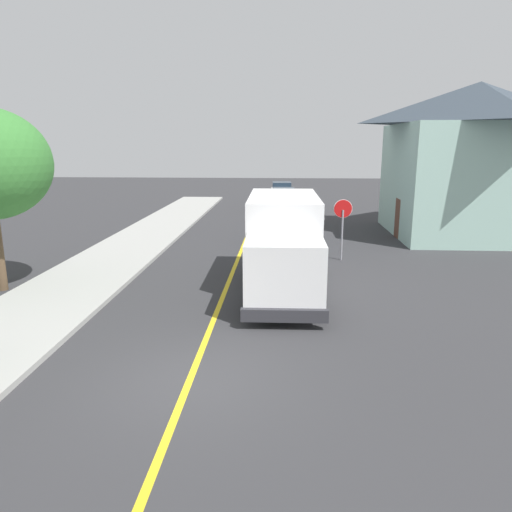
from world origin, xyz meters
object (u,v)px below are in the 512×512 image
object	(u,v)px
parked_car_furthest	(282,192)
parked_car_far	(283,200)
box_truck	(283,239)
parked_car_near	(282,228)
stop_sign	(343,218)
parked_car_mid	(289,212)
house_across_street	(473,158)

from	to	relation	value
parked_car_furthest	parked_car_far	bearing A→B (deg)	-88.43
box_truck	parked_car_near	xyz separation A→B (m)	(-0.07, 7.70, -0.97)
parked_car_near	stop_sign	bearing A→B (deg)	-52.33
parked_car_furthest	stop_sign	size ratio (longest dim) A/B	1.68
parked_car_far	stop_sign	world-z (taller)	stop_sign
parked_car_near	parked_car_far	distance (m)	12.04
parked_car_far	parked_car_mid	bearing A→B (deg)	-86.79
parked_car_mid	parked_car_furthest	distance (m)	11.74
box_truck	stop_sign	distance (m)	5.01
box_truck	parked_car_furthest	bearing A→B (deg)	90.41
parked_car_near	house_across_street	world-z (taller)	house_across_street
house_across_street	parked_car_near	bearing A→B (deg)	-164.45
parked_car_near	parked_car_far	world-z (taller)	same
parked_car_furthest	house_across_street	distance (m)	18.35
box_truck	house_across_street	world-z (taller)	house_across_street
box_truck	stop_sign	xyz separation A→B (m)	(2.54, 4.32, 0.09)
box_truck	parked_car_near	bearing A→B (deg)	90.56
parked_car_near	stop_sign	size ratio (longest dim) A/B	1.67
box_truck	parked_car_far	size ratio (longest dim) A/B	1.64
parked_car_near	stop_sign	distance (m)	4.41
parked_car_near	parked_car_far	xyz separation A→B (m)	(0.05, 12.04, 0.00)
parked_car_furthest	house_across_street	size ratio (longest dim) A/B	0.50
house_across_street	parked_car_far	bearing A→B (deg)	137.94
parked_car_near	parked_car_far	bearing A→B (deg)	89.77
box_truck	stop_sign	bearing A→B (deg)	59.52
parked_car_near	box_truck	bearing A→B (deg)	-89.44
parked_car_furthest	stop_sign	bearing A→B (deg)	-82.62
parked_car_mid	box_truck	bearing A→B (deg)	-91.34
box_truck	stop_sign	world-z (taller)	box_truck
parked_car_near	stop_sign	world-z (taller)	stop_sign
box_truck	parked_car_near	distance (m)	7.77
parked_car_furthest	house_across_street	world-z (taller)	house_across_street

